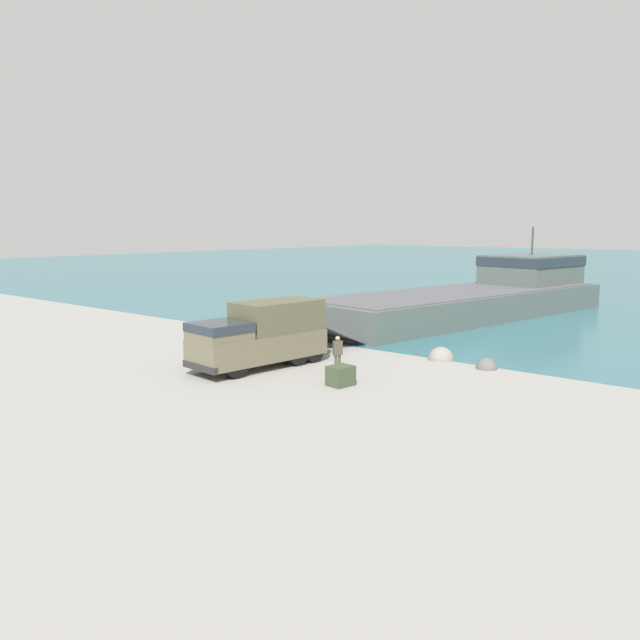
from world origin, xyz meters
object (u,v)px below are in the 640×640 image
object	(u,v)px
mooring_bollard	(236,330)
moored_boat_a	(537,279)
cargo_crate	(341,376)
landing_craft	(480,295)
military_truck	(261,334)
soldier_on_ramp	(338,351)

from	to	relation	value
mooring_bollard	moored_boat_a	bearing A→B (deg)	87.30
cargo_crate	landing_craft	bearing A→B (deg)	101.89
military_truck	soldier_on_ramp	size ratio (longest dim) A/B	4.16
landing_craft	moored_boat_a	distance (m)	28.48
landing_craft	soldier_on_ramp	size ratio (longest dim) A/B	18.76
landing_craft	mooring_bollard	world-z (taller)	landing_craft
landing_craft	military_truck	xyz separation A→B (m)	(-0.09, -24.65, 0.03)
moored_boat_a	military_truck	bearing A→B (deg)	-168.53
landing_craft	cargo_crate	xyz separation A→B (m)	(5.27, -25.06, -1.18)
mooring_bollard	cargo_crate	size ratio (longest dim) A/B	0.61
soldier_on_ramp	mooring_bollard	size ratio (longest dim) A/B	2.73
military_truck	mooring_bollard	distance (m)	9.77
landing_craft	military_truck	bearing A→B (deg)	-80.41
moored_boat_a	mooring_bollard	size ratio (longest dim) A/B	8.83
landing_craft	soldier_on_ramp	xyz separation A→B (m)	(3.62, -23.14, -0.59)
military_truck	cargo_crate	distance (m)	5.52
military_truck	cargo_crate	bearing A→B (deg)	91.80
soldier_on_ramp	landing_craft	bearing A→B (deg)	-44.14
landing_craft	military_truck	distance (m)	24.65
moored_boat_a	cargo_crate	size ratio (longest dim) A/B	5.41
military_truck	cargo_crate	xyz separation A→B (m)	(5.37, -0.41, -1.21)
military_truck	soldier_on_ramp	bearing A→B (deg)	118.30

